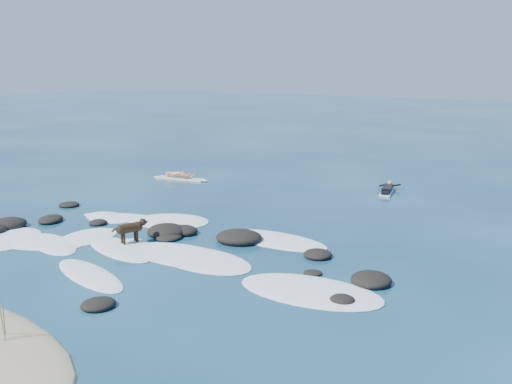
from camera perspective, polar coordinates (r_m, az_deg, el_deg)
The scene contains 6 objects.
ground at distance 18.36m, azimuth -8.63°, elevation -4.81°, with size 160.00×160.00×0.00m, color #0A2642.
reef_rocks at distance 18.51m, azimuth -10.91°, elevation -4.43°, with size 14.06×7.25×0.48m.
breaking_foam at distance 18.06m, azimuth -11.62°, elevation -5.19°, with size 15.02×7.61×0.12m.
standing_surfer_rig at distance 27.68m, azimuth -7.60°, elevation 2.58°, with size 2.94×0.96×1.68m.
paddling_surfer_rig at distance 25.47m, azimuth 13.02°, elevation 0.25°, with size 1.05×2.20×0.38m.
dog at distance 18.06m, azimuth -12.38°, elevation -3.53°, with size 0.60×1.20×0.79m.
Camera 1 is at (11.48, -13.24, 5.49)m, focal length 40.00 mm.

